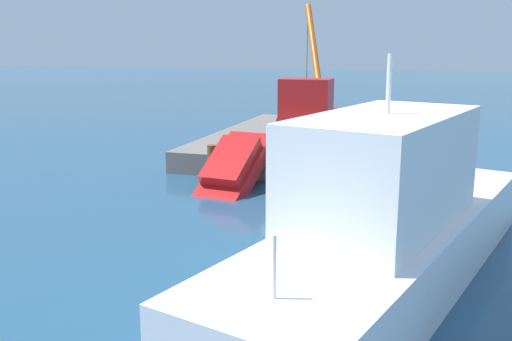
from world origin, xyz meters
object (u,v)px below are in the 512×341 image
Objects in this scene: crane_truck at (311,105)px; moored_yacht at (412,231)px; salvaged_car at (232,172)px; dock_worker at (355,127)px.

moored_yacht is at bearing 21.78° from crane_truck.
salvaged_car is 0.27× the size of moored_yacht.
dock_worker is (2.88, 2.61, -0.57)m from crane_truck.
dock_worker is at bearing -164.99° from moored_yacht.
crane_truck is 8.68m from salvaged_car.
moored_yacht is (11.11, 2.98, -0.96)m from dock_worker.
salvaged_car is (5.56, -3.74, -1.10)m from dock_worker.
salvaged_car is at bearing -7.67° from crane_truck.
salvaged_car is at bearing -129.54° from moored_yacht.
salvaged_car is (8.44, -1.14, -1.68)m from crane_truck.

